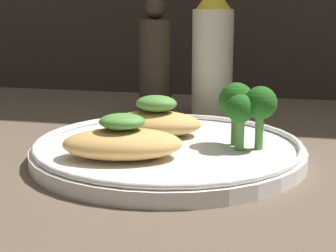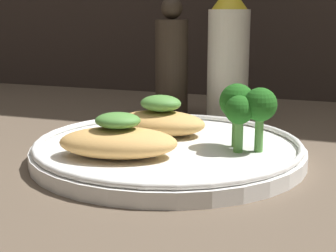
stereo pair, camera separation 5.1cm
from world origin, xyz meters
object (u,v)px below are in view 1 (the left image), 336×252
Objects in this scene: plate at (168,150)px; broccoli_bunch at (245,105)px; pepper_grinder at (155,63)px; sauce_bottle at (213,55)px.

broccoli_bunch is (7.40, 1.17, 4.66)cm from plate.
pepper_grinder reaches higher than plate.
plate is 1.52× the size of sauce_bottle.
pepper_grinder is (-14.36, 19.90, 1.68)cm from broccoli_bunch.
pepper_grinder is (-8.00, 0.00, -1.20)cm from sauce_bottle.
broccoli_bunch is 24.60cm from pepper_grinder.
sauce_bottle is at bearing -0.00° from pepper_grinder.
sauce_bottle is (1.04, 21.07, 7.54)cm from plate.
sauce_bottle is (-6.36, 19.90, 2.88)cm from broccoli_bunch.
plate is at bearing -92.82° from sauce_bottle.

